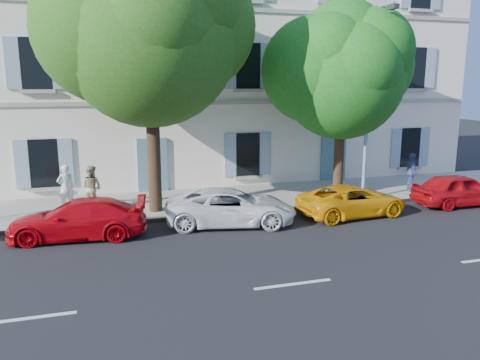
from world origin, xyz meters
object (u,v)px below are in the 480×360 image
object	(u,v)px
car_white_coupe	(231,207)
pedestrian_c	(411,172)
car_red_coupe	(78,219)
car_red_hatchback	(460,190)
tree_right	(342,78)
pedestrian_a	(66,187)
pedestrian_b	(91,188)
car_yellow_supercar	(352,200)
tree_left	(150,39)
street_lamp	(370,94)

from	to	relation	value
car_white_coupe	pedestrian_c	xyz separation A→B (m)	(8.81, 2.10, 0.38)
car_red_coupe	pedestrian_c	world-z (taller)	pedestrian_c
car_red_hatchback	tree_right	bearing A→B (deg)	64.82
pedestrian_a	pedestrian_c	distance (m)	14.40
car_white_coupe	pedestrian_b	world-z (taller)	pedestrian_b
pedestrian_b	car_yellow_supercar	bearing A→B (deg)	-161.28
tree_right	pedestrian_b	bearing A→B (deg)	175.34
pedestrian_a	tree_right	bearing A→B (deg)	152.36
tree_left	street_lamp	size ratio (longest dim) A/B	1.28
car_white_coupe	pedestrian_c	world-z (taller)	pedestrian_c
car_yellow_supercar	street_lamp	bearing A→B (deg)	-50.54
tree_right	street_lamp	world-z (taller)	tree_right
pedestrian_a	pedestrian_b	distance (m)	0.95
car_red_coupe	tree_left	size ratio (longest dim) A/B	0.44
car_yellow_supercar	car_red_hatchback	distance (m)	4.88
car_yellow_supercar	pedestrian_b	distance (m)	9.73
car_white_coupe	pedestrian_b	distance (m)	5.45
car_red_coupe	tree_left	xyz separation A→B (m)	(2.66, 2.07, 5.72)
car_yellow_supercar	tree_left	world-z (taller)	tree_left
pedestrian_b	pedestrian_c	world-z (taller)	pedestrian_c
car_yellow_supercar	pedestrian_a	distance (m)	10.68
car_red_coupe	pedestrian_c	bearing A→B (deg)	105.28
car_red_coupe	tree_left	bearing A→B (deg)	134.39
car_red_hatchback	car_red_coupe	bearing A→B (deg)	91.03
car_red_hatchback	pedestrian_b	xyz separation A→B (m)	(-14.12, 2.94, 0.35)
pedestrian_a	street_lamp	bearing A→B (deg)	148.45
tree_right	pedestrian_b	xyz separation A→B (m)	(-9.82, 0.80, -4.06)
tree_left	pedestrian_b	distance (m)	5.85
tree_right	street_lamp	distance (m)	1.34
car_red_hatchback	car_yellow_supercar	bearing A→B (deg)	92.38
tree_left	pedestrian_a	xyz separation A→B (m)	(-3.19, 1.04, -5.32)
car_red_coupe	pedestrian_a	xyz separation A→B (m)	(-0.52, 3.11, 0.39)
car_red_hatchback	pedestrian_b	bearing A→B (deg)	79.56
car_red_coupe	tree_right	distance (m)	11.33
car_yellow_supercar	pedestrian_c	distance (m)	4.81
tree_right	car_red_hatchback	bearing A→B (deg)	-26.52
car_red_coupe	pedestrian_c	size ratio (longest dim) A/B	2.50
car_yellow_supercar	pedestrian_c	size ratio (longest dim) A/B	2.42
tree_right	tree_left	bearing A→B (deg)	179.95
pedestrian_b	pedestrian_c	xyz separation A→B (m)	(13.45, -0.74, 0.00)
car_red_hatchback	car_white_coupe	bearing A→B (deg)	90.68
street_lamp	car_red_coupe	bearing A→B (deg)	-173.82
car_red_hatchback	street_lamp	bearing A→B (deg)	71.53
tree_left	tree_right	distance (m)	7.66
car_white_coupe	pedestrian_a	world-z (taller)	pedestrian_a
car_red_hatchback	street_lamp	xyz separation A→B (m)	(-3.52, 1.27, 3.75)
pedestrian_b	car_red_hatchback	bearing A→B (deg)	-154.89
car_white_coupe	tree_right	size ratio (longest dim) A/B	0.59
tree_left	pedestrian_a	world-z (taller)	tree_left
car_white_coupe	tree_left	world-z (taller)	tree_left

